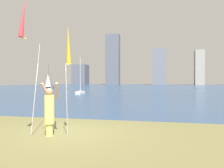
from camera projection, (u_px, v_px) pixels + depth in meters
The scene contains 12 objects.
ground at pixel (149, 89), 58.20m from camera, with size 120.00×138.00×0.12m.
person at pixel (49, 110), 7.96m from camera, with size 0.67×0.50×1.83m.
kite_flag_left at pixel (24, 21), 7.47m from camera, with size 0.16×1.25×4.56m.
kite_flag_right at pixel (68, 47), 8.06m from camera, with size 0.16×0.36×3.81m.
bag at pixel (52, 125), 9.20m from camera, with size 0.26×0.14×0.29m.
sailboat_0 at pixel (48, 81), 58.33m from camera, with size 1.93×3.01×5.85m.
sailboat_1 at pixel (80, 92), 33.79m from camera, with size 0.80×2.47×5.32m.
sailboat_8 at pixel (52, 88), 52.65m from camera, with size 1.24×1.73×3.75m.
skyline_tower_0 at pixel (80, 75), 115.04m from camera, with size 6.88×6.89×9.80m.
skyline_tower_1 at pixel (113, 60), 111.74m from camera, with size 6.49×4.27×24.13m.
skyline_tower_2 at pixel (159, 67), 110.44m from camera, with size 6.23×7.49×16.96m.
skyline_tower_3 at pixel (199, 68), 104.30m from camera, with size 3.97×5.22×15.63m.
Camera 1 is at (3.44, -7.86, 1.89)m, focal length 37.25 mm.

